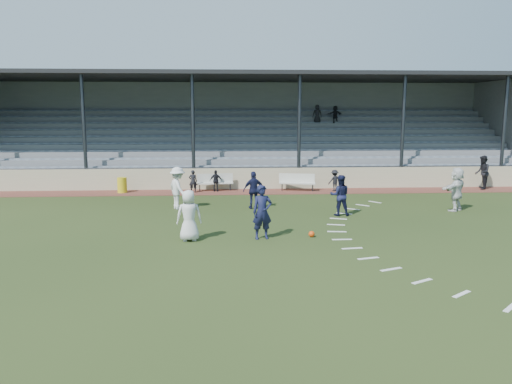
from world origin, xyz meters
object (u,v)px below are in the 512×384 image
player_navy_lead (262,212)px  official (482,172)px  player_white_lead (189,215)px  bench_left (215,181)px  football (312,234)px  bench_right (297,181)px  trash_bin (122,185)px

player_navy_lead → official: size_ratio=0.99×
player_white_lead → player_navy_lead: size_ratio=0.93×
bench_left → official: official is taller
football → player_navy_lead: (-1.77, -0.14, 0.84)m
football → player_white_lead: 4.37m
football → bench_left: bearing=109.1°
football → player_navy_lead: player_navy_lead is taller
bench_right → player_white_lead: bearing=-104.1°
player_white_lead → official: size_ratio=0.93×
football → official: size_ratio=0.11×
football → player_navy_lead: size_ratio=0.11×
trash_bin → bench_left: bearing=4.1°
player_navy_lead → official: bearing=27.9°
bench_right → official: bearing=11.9°
bench_right → football: bearing=-82.8°
trash_bin → player_white_lead: bearing=-67.1°
player_navy_lead → football: bearing=-5.4°
football → official: 15.37m
bench_left → player_white_lead: (-0.65, -10.77, 0.30)m
trash_bin → official: bearing=0.0°
bench_right → trash_bin: (-9.61, -0.09, -0.15)m
trash_bin → player_navy_lead: bearing=-56.1°
bench_left → trash_bin: bench_left is taller
bench_right → trash_bin: bearing=-167.1°
bench_left → player_navy_lead: 10.84m
bench_right → trash_bin: size_ratio=2.48×
trash_bin → player_white_lead: 11.31m
football → player_navy_lead: bearing=-175.4°
official → trash_bin: bearing=-67.8°
football → player_white_lead: size_ratio=0.12×
bench_left → bench_right: (4.57, -0.28, 0.00)m
trash_bin → player_white_lead: (4.39, -10.41, 0.46)m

